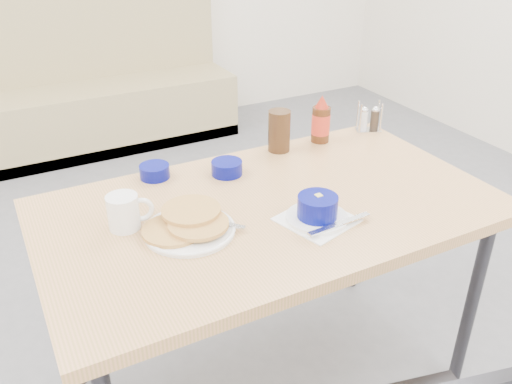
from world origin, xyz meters
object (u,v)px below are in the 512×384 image
butter_bowl (227,168)px  condiment_caddy (369,121)px  amber_tumbler (279,131)px  grits_setting (318,210)px  syrup_bottle (321,122)px  dining_table (271,221)px  booth_bench (96,96)px  creamer_bowl (155,172)px  coffee_mug (125,211)px  pancake_plate (189,225)px

butter_bowl → condiment_caddy: bearing=7.7°
amber_tumbler → grits_setting: bearing=-107.2°
grits_setting → syrup_bottle: syrup_bottle is taller
dining_table → condiment_caddy: bearing=28.0°
booth_bench → creamer_bowl: booth_bench is taller
coffee_mug → syrup_bottle: (0.84, 0.26, 0.03)m
booth_bench → coffee_mug: (-0.43, -2.46, 0.46)m
grits_setting → condiment_caddy: condiment_caddy is taller
amber_tumbler → syrup_bottle: syrup_bottle is taller
coffee_mug → grits_setting: (0.50, -0.22, -0.02)m
grits_setting → condiment_caddy: bearing=40.6°
dining_table → butter_bowl: 0.27m
pancake_plate → condiment_caddy: 0.99m
grits_setting → syrup_bottle: bearing=55.6°
coffee_mug → syrup_bottle: bearing=17.5°
pancake_plate → butter_bowl: bearing=48.0°
pancake_plate → syrup_bottle: 0.78m
pancake_plate → syrup_bottle: bearing=28.0°
grits_setting → amber_tumbler: (0.15, 0.49, 0.04)m
dining_table → grits_setting: bearing=-63.5°
booth_bench → dining_table: bearing=-90.0°
amber_tumbler → condiment_caddy: (0.42, 0.00, -0.04)m
booth_bench → pancake_plate: bearing=-96.2°
dining_table → coffee_mug: coffee_mug is taller
syrup_bottle → butter_bowl: bearing=-168.4°
pancake_plate → grits_setting: bearing=-19.0°
pancake_plate → condiment_caddy: (0.92, 0.37, 0.02)m
grits_setting → creamer_bowl: grits_setting is taller
booth_bench → coffee_mug: 2.54m
coffee_mug → creamer_bowl: coffee_mug is taller
dining_table → creamer_bowl: creamer_bowl is taller
dining_table → booth_bench: bearing=90.0°
coffee_mug → grits_setting: bearing=-23.9°
coffee_mug → butter_bowl: (0.40, 0.17, -0.03)m
pancake_plate → creamer_bowl: bearing=86.5°
creamer_bowl → butter_bowl: butter_bowl is taller
pancake_plate → butter_bowl: butter_bowl is taller
condiment_caddy → syrup_bottle: bearing=-157.5°
dining_table → grits_setting: grits_setting is taller
amber_tumbler → condiment_caddy: size_ratio=1.29×
booth_bench → dining_table: booth_bench is taller
grits_setting → creamer_bowl: (-0.33, 0.49, -0.01)m
dining_table → butter_bowl: bearing=97.4°
pancake_plate → amber_tumbler: amber_tumbler is taller
syrup_bottle → condiment_caddy: bearing=0.0°
creamer_bowl → dining_table: bearing=-52.8°
coffee_mug → condiment_caddy: condiment_caddy is taller
coffee_mug → amber_tumbler: amber_tumbler is taller
creamer_bowl → condiment_caddy: bearing=0.0°
dining_table → amber_tumbler: amber_tumbler is taller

